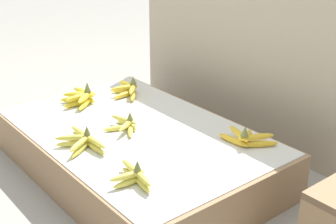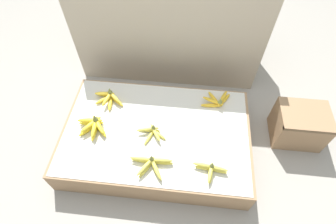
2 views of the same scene
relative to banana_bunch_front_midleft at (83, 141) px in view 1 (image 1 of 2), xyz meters
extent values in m
plane|color=gray|center=(-0.01, 0.25, -0.22)|extent=(10.00, 10.00, 0.00)
cube|color=#997551|center=(-0.01, 0.25, -0.13)|extent=(1.22, 0.78, 0.20)
cube|color=silver|center=(-0.01, 0.25, -0.03)|extent=(1.18, 0.76, 0.00)
cube|color=tan|center=(0.00, 1.15, 0.18)|extent=(1.40, 0.58, 0.81)
ellipsoid|color=#DBCC4C|center=(-0.05, 0.02, -0.01)|extent=(0.15, 0.03, 0.02)
ellipsoid|color=#DBCC4C|center=(-0.02, -0.02, -0.01)|extent=(0.09, 0.14, 0.02)
ellipsoid|color=#DBCC4C|center=(0.03, -0.03, -0.01)|extent=(0.10, 0.14, 0.02)
ellipsoid|color=#DBCC4C|center=(0.05, 0.02, -0.01)|extent=(0.15, 0.02, 0.02)
ellipsoid|color=#DBCC4C|center=(-0.05, 0.02, 0.01)|extent=(0.15, 0.02, 0.02)
ellipsoid|color=#DBCC4C|center=(-0.03, -0.02, 0.01)|extent=(0.10, 0.14, 0.02)
ellipsoid|color=#DBCC4C|center=(0.03, -0.03, 0.01)|extent=(0.10, 0.14, 0.02)
ellipsoid|color=#DBCC4C|center=(0.05, 0.02, 0.01)|extent=(0.15, 0.03, 0.02)
cone|color=olive|center=(0.00, 0.02, 0.04)|extent=(0.03, 0.03, 0.04)
ellipsoid|color=#DBCC4C|center=(0.32, 0.01, -0.01)|extent=(0.13, 0.02, 0.02)
ellipsoid|color=#DBCC4C|center=(0.35, -0.02, -0.01)|extent=(0.03, 0.13, 0.02)
ellipsoid|color=#DBCC4C|center=(0.38, 0.01, -0.01)|extent=(0.13, 0.05, 0.02)
ellipsoid|color=#DBCC4C|center=(0.30, 0.02, 0.01)|extent=(0.13, 0.04, 0.02)
ellipsoid|color=#DBCC4C|center=(0.34, -0.02, 0.01)|extent=(0.04, 0.13, 0.02)
ellipsoid|color=#DBCC4C|center=(0.38, 0.01, 0.01)|extent=(0.13, 0.04, 0.02)
cone|color=olive|center=(0.35, 0.01, 0.04)|extent=(0.03, 0.03, 0.04)
ellipsoid|color=yellow|center=(-0.43, 0.25, -0.01)|extent=(0.16, 0.05, 0.03)
ellipsoid|color=yellow|center=(-0.43, 0.21, -0.01)|extent=(0.12, 0.14, 0.03)
ellipsoid|color=yellow|center=(-0.39, 0.20, -0.01)|extent=(0.03, 0.16, 0.03)
ellipsoid|color=yellow|center=(-0.37, 0.22, -0.01)|extent=(0.13, 0.14, 0.03)
ellipsoid|color=yellow|center=(-0.44, 0.25, 0.02)|extent=(0.16, 0.05, 0.03)
ellipsoid|color=yellow|center=(-0.42, 0.22, 0.02)|extent=(0.12, 0.15, 0.03)
ellipsoid|color=yellow|center=(-0.39, 0.21, 0.02)|extent=(0.04, 0.16, 0.03)
ellipsoid|color=yellow|center=(-0.38, 0.23, 0.02)|extent=(0.12, 0.14, 0.03)
cone|color=olive|center=(-0.40, 0.25, 0.06)|extent=(0.03, 0.03, 0.05)
ellipsoid|color=#DBCC4C|center=(-0.05, 0.24, -0.01)|extent=(0.14, 0.03, 0.02)
ellipsoid|color=#DBCC4C|center=(-0.04, 0.20, -0.01)|extent=(0.07, 0.14, 0.02)
ellipsoid|color=#DBCC4C|center=(0.01, 0.22, -0.01)|extent=(0.13, 0.10, 0.02)
ellipsoid|color=#DBCC4C|center=(-0.06, 0.23, 0.01)|extent=(0.15, 0.06, 0.02)
ellipsoid|color=#DBCC4C|center=(0.00, 0.21, 0.01)|extent=(0.09, 0.13, 0.02)
cone|color=olive|center=(-0.02, 0.24, 0.04)|extent=(0.03, 0.03, 0.04)
ellipsoid|color=gold|center=(-0.41, 0.50, -0.01)|extent=(0.14, 0.04, 0.03)
ellipsoid|color=gold|center=(-0.40, 0.46, -0.01)|extent=(0.12, 0.11, 0.03)
ellipsoid|color=gold|center=(-0.35, 0.43, -0.01)|extent=(0.04, 0.14, 0.03)
ellipsoid|color=gold|center=(-0.31, 0.45, -0.01)|extent=(0.13, 0.11, 0.03)
ellipsoid|color=gold|center=(-0.40, 0.49, 0.02)|extent=(0.14, 0.04, 0.03)
ellipsoid|color=gold|center=(-0.37, 0.45, 0.02)|extent=(0.06, 0.14, 0.03)
ellipsoid|color=gold|center=(-0.33, 0.47, 0.02)|extent=(0.12, 0.11, 0.03)
cone|color=olive|center=(-0.36, 0.49, 0.05)|extent=(0.03, 0.03, 0.04)
ellipsoid|color=gold|center=(0.43, 0.54, -0.01)|extent=(0.11, 0.14, 0.03)
ellipsoid|color=gold|center=(0.37, 0.54, -0.01)|extent=(0.10, 0.14, 0.03)
ellipsoid|color=gold|center=(0.35, 0.48, -0.01)|extent=(0.15, 0.04, 0.03)
ellipsoid|color=gold|center=(0.42, 0.53, 0.01)|extent=(0.08, 0.15, 0.03)
ellipsoid|color=gold|center=(0.35, 0.50, 0.01)|extent=(0.15, 0.07, 0.03)
cone|color=olive|center=(0.40, 0.49, 0.05)|extent=(0.03, 0.03, 0.04)
camera|label=1|loc=(1.48, -0.77, 0.81)|focal=50.00mm
camera|label=2|loc=(0.17, -0.65, 1.41)|focal=28.00mm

